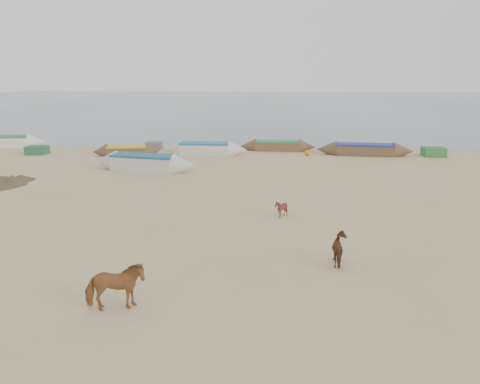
% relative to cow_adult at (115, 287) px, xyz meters
% --- Properties ---
extents(ground, '(140.00, 140.00, 0.00)m').
position_rel_cow_adult_xyz_m(ground, '(2.73, 4.31, -0.63)').
color(ground, tan).
rests_on(ground, ground).
extents(sea, '(160.00, 160.00, 0.00)m').
position_rel_cow_adult_xyz_m(sea, '(2.73, 86.31, -0.62)').
color(sea, slate).
rests_on(sea, ground).
extents(cow_adult, '(1.62, 1.04, 1.26)m').
position_rel_cow_adult_xyz_m(cow_adult, '(0.00, 0.00, 0.00)').
color(cow_adult, '#935C30').
rests_on(cow_adult, ground).
extents(calf_front, '(0.78, 0.72, 0.74)m').
position_rel_cow_adult_xyz_m(calf_front, '(4.45, 8.09, -0.26)').
color(calf_front, '#56241B').
rests_on(calf_front, ground).
extents(calf_right, '(1.12, 1.20, 0.96)m').
position_rel_cow_adult_xyz_m(calf_right, '(6.15, 3.25, -0.15)').
color(calf_right, '#58341C').
rests_on(calf_right, ground).
extents(near_canoe, '(6.85, 2.84, 1.00)m').
position_rel_cow_adult_xyz_m(near_canoe, '(-3.55, 17.26, -0.13)').
color(near_canoe, beige).
rests_on(near_canoe, ground).
extents(waterline_canoes, '(59.83, 5.40, 0.93)m').
position_rel_cow_adult_xyz_m(waterline_canoes, '(1.60, 24.17, -0.21)').
color(waterline_canoes, brown).
rests_on(waterline_canoes, ground).
extents(beach_clutter, '(44.35, 3.98, 0.64)m').
position_rel_cow_adult_xyz_m(beach_clutter, '(5.53, 23.83, -0.33)').
color(beach_clutter, '#295C3A').
rests_on(beach_clutter, ground).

